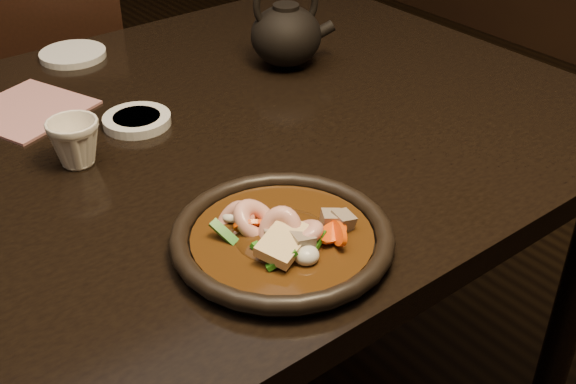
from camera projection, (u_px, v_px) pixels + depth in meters
table at (95, 216)px, 1.02m from camera, size 1.60×0.90×0.75m
chair at (45, 129)px, 1.66m from camera, size 0.53×0.53×0.87m
plate at (282, 238)px, 0.83m from camera, size 0.26×0.26×0.03m
stirfry at (281, 236)px, 0.82m from camera, size 0.14×0.15×0.06m
soy_dish at (137, 120)px, 1.09m from camera, size 0.10×0.10×0.01m
saucer_right at (73, 54)px, 1.30m from camera, size 0.12×0.12×0.01m
tea_cup at (75, 141)px, 0.97m from camera, size 0.09×0.09×0.07m
napkin at (27, 110)px, 1.13m from camera, size 0.21×0.21×0.00m
teapot at (286, 32)px, 1.24m from camera, size 0.15×0.12×0.17m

